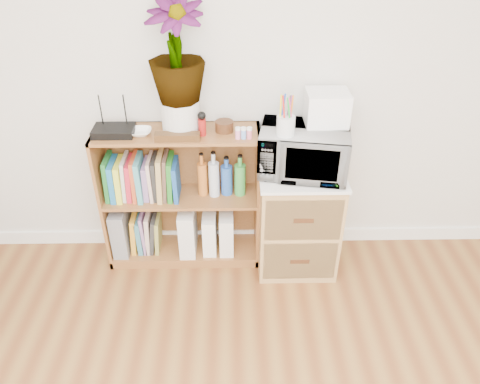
{
  "coord_description": "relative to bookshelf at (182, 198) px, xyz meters",
  "views": [
    {
      "loc": [
        -0.01,
        -0.4,
        2.19
      ],
      "look_at": [
        0.03,
        1.95,
        0.62
      ],
      "focal_mm": 35.0,
      "sensor_mm": 36.0,
      "label": 1
    }
  ],
  "objects": [
    {
      "name": "bookshelf",
      "position": [
        0.0,
        0.0,
        0.0
      ],
      "size": [
        1.0,
        0.3,
        0.95
      ],
      "primitive_type": "cube",
      "color": "brown",
      "rests_on": "ground"
    },
    {
      "name": "small_appliance",
      "position": [
        0.88,
        -0.0,
        0.62
      ],
      "size": [
        0.24,
        0.2,
        0.19
      ],
      "primitive_type": "cube",
      "color": "white",
      "rests_on": "microwave"
    },
    {
      "name": "paint_jars",
      "position": [
        0.4,
        -0.09,
        0.5
      ],
      "size": [
        0.1,
        0.04,
        0.05
      ],
      "primitive_type": "cube",
      "color": "pink",
      "rests_on": "bookshelf"
    },
    {
      "name": "potted_plant",
      "position": [
        0.03,
        0.02,
        0.95
      ],
      "size": [
        0.32,
        0.32,
        0.57
      ],
      "primitive_type": "imported",
      "color": "#3C7A31",
      "rests_on": "plant_pot"
    },
    {
      "name": "wicker_unit",
      "position": [
        0.75,
        -0.08,
        -0.12
      ],
      "size": [
        0.5,
        0.45,
        0.7
      ],
      "primitive_type": "cube",
      "color": "#9E7542",
      "rests_on": "ground"
    },
    {
      "name": "file_box",
      "position": [
        -0.42,
        0.0,
        -0.24
      ],
      "size": [
        0.1,
        0.27,
        0.33
      ],
      "primitive_type": "cube",
      "color": "slate",
      "rests_on": "bookshelf"
    },
    {
      "name": "lower_books",
      "position": [
        -0.26,
        -0.0,
        -0.27
      ],
      "size": [
        0.2,
        0.19,
        0.3
      ],
      "color": "gold",
      "rests_on": "bookshelf"
    },
    {
      "name": "microwave",
      "position": [
        0.75,
        -0.08,
        0.39
      ],
      "size": [
        0.56,
        0.43,
        0.28
      ],
      "primitive_type": "imported",
      "rotation": [
        0.0,
        0.0,
        -0.17
      ],
      "color": "silver",
      "rests_on": "wicker_unit"
    },
    {
      "name": "wooden_bowl",
      "position": [
        0.29,
        0.01,
        0.51
      ],
      "size": [
        0.11,
        0.11,
        0.06
      ],
      "primitive_type": "cylinder",
      "color": "#37220F",
      "rests_on": "bookshelf"
    },
    {
      "name": "white_bowl",
      "position": [
        -0.21,
        -0.03,
        0.49
      ],
      "size": [
        0.13,
        0.13,
        0.03
      ],
      "primitive_type": "imported",
      "color": "white",
      "rests_on": "bookshelf"
    },
    {
      "name": "trinket_box",
      "position": [
        0.02,
        -0.1,
        0.5
      ],
      "size": [
        0.26,
        0.06,
        0.04
      ],
      "primitive_type": "cube",
      "color": "#38230F",
      "rests_on": "bookshelf"
    },
    {
      "name": "kokeshi_doll",
      "position": [
        0.16,
        -0.04,
        0.53
      ],
      "size": [
        0.04,
        0.04,
        0.1
      ],
      "primitive_type": "cylinder",
      "color": "maroon",
      "rests_on": "bookshelf"
    },
    {
      "name": "magazine_holder_right",
      "position": [
        0.29,
        -0.01,
        -0.26
      ],
      "size": [
        0.09,
        0.23,
        0.29
      ],
      "primitive_type": "cube",
      "color": "silver",
      "rests_on": "bookshelf"
    },
    {
      "name": "skirting_board",
      "position": [
        0.35,
        0.14,
        -0.42
      ],
      "size": [
        4.0,
        0.02,
        0.1
      ],
      "primitive_type": "cube",
      "color": "white",
      "rests_on": "ground"
    },
    {
      "name": "magazine_holder_left",
      "position": [
        0.02,
        -0.01,
        -0.24
      ],
      "size": [
        0.1,
        0.27,
        0.33
      ],
      "primitive_type": "cube",
      "color": "silver",
      "rests_on": "bookshelf"
    },
    {
      "name": "router",
      "position": [
        -0.36,
        -0.02,
        0.5
      ],
      "size": [
        0.24,
        0.16,
        0.04
      ],
      "primitive_type": "cube",
      "color": "black",
      "rests_on": "bookshelf"
    },
    {
      "name": "plant_pot",
      "position": [
        0.03,
        0.02,
        0.57
      ],
      "size": [
        0.22,
        0.22,
        0.19
      ],
      "primitive_type": "cylinder",
      "color": "silver",
      "rests_on": "bookshelf"
    },
    {
      "name": "magazine_holder_mid",
      "position": [
        0.17,
        -0.01,
        -0.27
      ],
      "size": [
        0.09,
        0.22,
        0.28
      ],
      "primitive_type": "cube",
      "color": "white",
      "rests_on": "bookshelf"
    },
    {
      "name": "liquor_bottles",
      "position": [
        0.29,
        0.0,
        0.16
      ],
      "size": [
        0.38,
        0.07,
        0.3
      ],
      "color": "#B96222",
      "rests_on": "bookshelf"
    },
    {
      "name": "pen_cup",
      "position": [
        0.63,
        -0.15,
        0.59
      ],
      "size": [
        0.1,
        0.1,
        0.11
      ],
      "primitive_type": "cylinder",
      "color": "silver",
      "rests_on": "microwave"
    },
    {
      "name": "cookbooks",
      "position": [
        -0.23,
        0.0,
        0.16
      ],
      "size": [
        0.46,
        0.2,
        0.3
      ],
      "color": "#1D702B",
      "rests_on": "bookshelf"
    }
  ]
}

